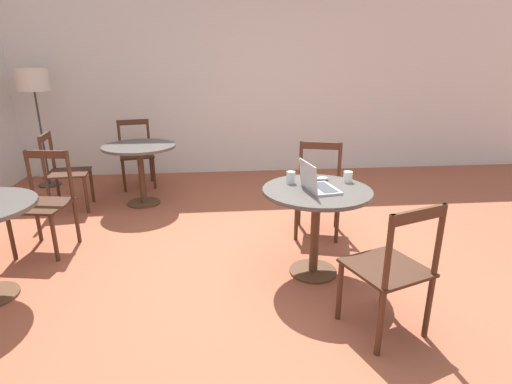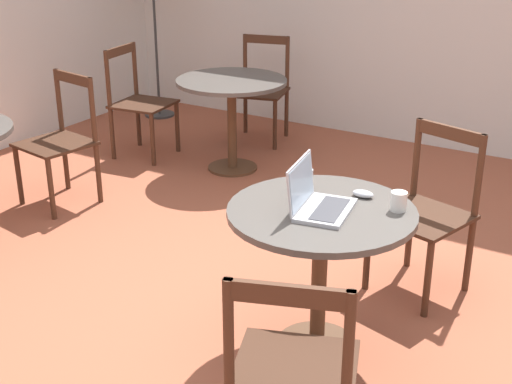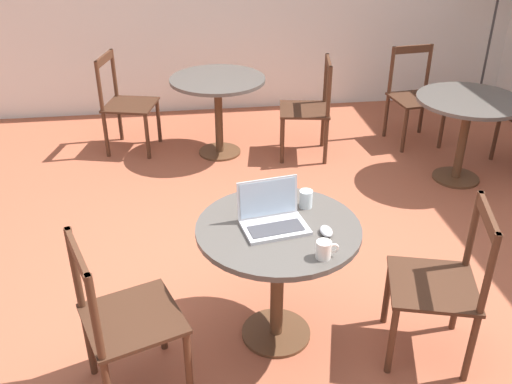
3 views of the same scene
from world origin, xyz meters
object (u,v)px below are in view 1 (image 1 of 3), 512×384
(cafe_table_near, at_px, (316,205))
(chair_near_left, at_px, (392,270))
(chair_far_right, at_px, (44,203))
(chair_mid_back, at_px, (64,172))
(cafe_table_mid, at_px, (140,156))
(floor_lamp, at_px, (33,85))
(chair_near_right, at_px, (318,190))
(laptop, at_px, (317,184))
(mouse, at_px, (323,179))
(drinking_glass, at_px, (291,177))
(mug, at_px, (348,177))
(chair_mid_right, at_px, (136,154))

(cafe_table_near, bearing_deg, chair_near_left, -160.06)
(chair_far_right, bearing_deg, chair_near_left, -119.38)
(chair_near_left, bearing_deg, chair_mid_back, 47.90)
(cafe_table_mid, xyz_separation_m, chair_mid_back, (-0.10, 0.83, -0.14))
(chair_mid_back, xyz_separation_m, floor_lamp, (0.98, 0.59, 0.91))
(cafe_table_near, bearing_deg, chair_near_right, -15.79)
(floor_lamp, xyz_separation_m, laptop, (-2.73, -3.06, -0.59))
(chair_mid_back, height_order, laptop, laptop)
(chair_near_right, relative_size, chair_mid_back, 1.00)
(chair_near_right, relative_size, floor_lamp, 0.57)
(chair_near_left, relative_size, mouse, 8.86)
(chair_near_left, bearing_deg, chair_far_right, 60.62)
(laptop, xyz_separation_m, drinking_glass, (0.21, 0.16, 0.00))
(chair_mid_back, bearing_deg, laptop, -125.29)
(cafe_table_mid, height_order, mug, mug)
(chair_near_right, relative_size, drinking_glass, 9.34)
(chair_near_left, xyz_separation_m, chair_far_right, (1.45, 2.58, 0.00))
(floor_lamp, distance_m, drinking_glass, 3.89)
(cafe_table_near, xyz_separation_m, laptop, (-0.03, 0.01, 0.18))
(cafe_table_near, relative_size, chair_far_right, 0.94)
(chair_near_right, relative_size, mouse, 8.86)
(mug, bearing_deg, drinking_glass, 88.35)
(chair_far_right, relative_size, mouse, 8.86)
(cafe_table_mid, bearing_deg, chair_mid_back, 96.67)
(chair_mid_right, distance_m, laptop, 3.21)
(chair_near_left, relative_size, drinking_glass, 9.34)
(drinking_glass, bearing_deg, cafe_table_mid, 41.90)
(floor_lamp, distance_m, mouse, 4.07)
(chair_mid_right, relative_size, mouse, 8.86)
(mouse, xyz_separation_m, drinking_glass, (-0.04, 0.27, 0.03))
(chair_mid_right, distance_m, mouse, 3.07)
(cafe_table_mid, xyz_separation_m, laptop, (-1.85, -1.64, 0.18))
(floor_lamp, relative_size, mouse, 15.53)
(cafe_table_near, distance_m, drinking_glass, 0.31)
(chair_mid_back, bearing_deg, mouse, -120.19)
(cafe_table_mid, relative_size, chair_near_left, 0.94)
(chair_mid_right, height_order, floor_lamp, floor_lamp)
(mug, bearing_deg, laptop, 122.76)
(chair_mid_back, distance_m, chair_far_right, 1.06)
(chair_far_right, bearing_deg, laptop, -107.13)
(chair_mid_back, xyz_separation_m, laptop, (-1.75, -2.48, 0.32))
(cafe_table_near, bearing_deg, cafe_table_mid, 42.17)
(floor_lamp, bearing_deg, chair_near_right, -119.89)
(mouse, bearing_deg, cafe_table_near, 155.69)
(cafe_table_near, height_order, chair_mid_right, chair_mid_right)
(cafe_table_near, xyz_separation_m, chair_mid_right, (2.58, 1.84, -0.14))
(drinking_glass, bearing_deg, chair_near_right, -32.40)
(chair_mid_back, bearing_deg, floor_lamp, 30.84)
(chair_mid_right, distance_m, drinking_glass, 2.95)
(chair_mid_right, xyz_separation_m, mug, (-2.42, -2.13, 0.32))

